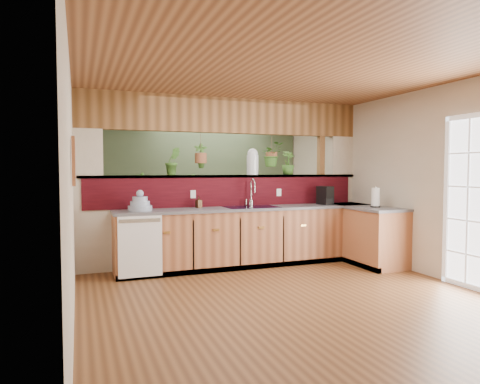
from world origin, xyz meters
name	(u,v)px	position (x,y,z in m)	size (l,w,h in m)	color
ground	(262,282)	(0.00, 0.00, 0.00)	(4.60, 7.00, 0.01)	brown
ceiling	(263,82)	(0.00, 0.00, 2.60)	(4.60, 7.00, 0.01)	brown
wall_back	(194,178)	(0.00, 3.50, 1.30)	(4.60, 0.02, 2.60)	beige
wall_left	(72,185)	(-2.30, 0.00, 1.30)	(0.02, 7.00, 2.60)	beige
wall_right	(404,181)	(2.30, 0.00, 1.30)	(0.02, 7.00, 2.60)	beige
pass_through_partition	(230,187)	(0.03, 1.35, 1.19)	(4.60, 0.21, 2.60)	beige
pass_through_ledge	(228,176)	(0.00, 1.35, 1.37)	(4.60, 0.21, 0.04)	brown
header_beam	(228,116)	(0.00, 1.35, 2.33)	(4.60, 0.15, 0.55)	brown
sage_backwall	(194,178)	(0.00, 3.48, 1.30)	(4.55, 0.02, 2.55)	#4C6142
countertop	(289,235)	(0.84, 0.87, 0.45)	(4.14, 1.52, 0.90)	#945533
dishwasher	(140,246)	(-1.48, 0.66, 0.46)	(0.58, 0.03, 0.82)	white
navy_sink	(252,212)	(0.25, 0.98, 0.82)	(0.82, 0.50, 0.18)	black
french_door	(478,205)	(2.27, -1.30, 1.05)	(0.06, 1.02, 2.16)	white
framed_print	(74,161)	(-2.27, -0.80, 1.55)	(0.04, 0.35, 0.45)	#945533
faucet	(252,191)	(0.32, 1.13, 1.13)	(0.19, 0.19, 0.43)	#B7B7B2
dish_stack	(140,204)	(-1.43, 0.98, 0.99)	(0.33, 0.33, 0.29)	#909FBA
soap_dispenser	(199,202)	(-0.54, 1.14, 0.99)	(0.08, 0.08, 0.17)	#382414
coffee_maker	(325,196)	(1.55, 0.96, 1.04)	(0.16, 0.27, 0.30)	black
paper_towel	(376,198)	(2.00, 0.26, 1.04)	(0.15, 0.15, 0.32)	black
glass_jar	(253,162)	(0.42, 1.35, 1.60)	(0.19, 0.19, 0.43)	silver
ledge_plant_left	(173,161)	(-0.89, 1.35, 1.60)	(0.23, 0.19, 0.42)	#366623
ledge_plant_right	(288,163)	(1.06, 1.35, 1.59)	(0.22, 0.22, 0.40)	#366623
hanging_plant_a	(201,148)	(-0.45, 1.35, 1.81)	(0.24, 0.20, 0.51)	brown
hanging_plant_b	(271,144)	(0.76, 1.35, 1.90)	(0.42, 0.38, 0.53)	brown
shelving_console	(173,219)	(-0.50, 3.25, 0.50)	(1.38, 0.37, 0.92)	black
shelf_plant_a	(142,184)	(-1.10, 3.25, 1.19)	(0.24, 0.16, 0.46)	#366623
shelf_plant_b	(192,185)	(-0.11, 3.25, 1.17)	(0.24, 0.24, 0.42)	#366623
floor_plant	(254,227)	(0.92, 2.49, 0.36)	(0.65, 0.57, 0.73)	#366623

